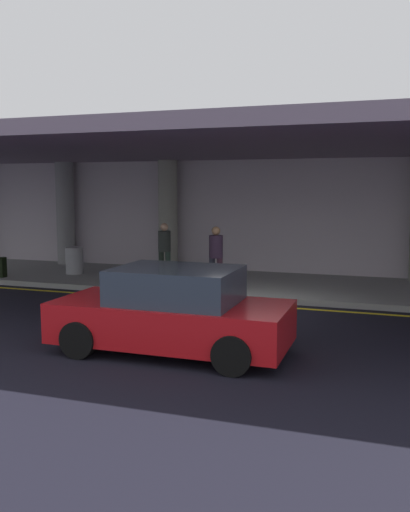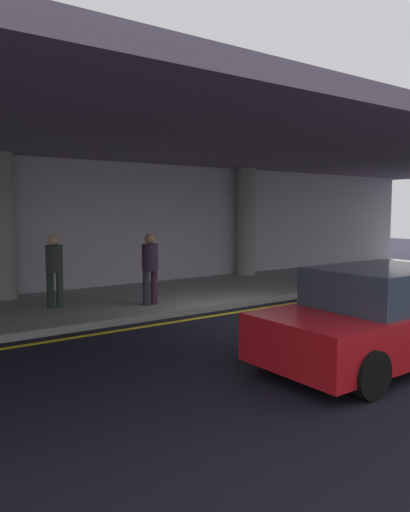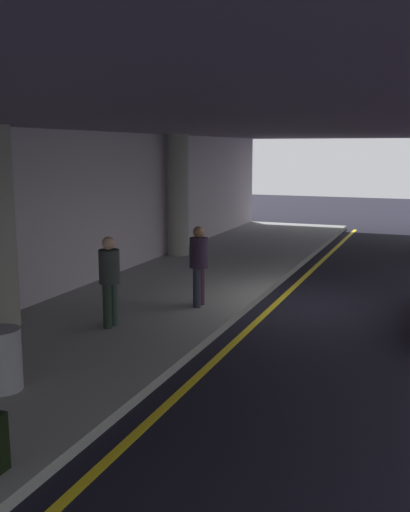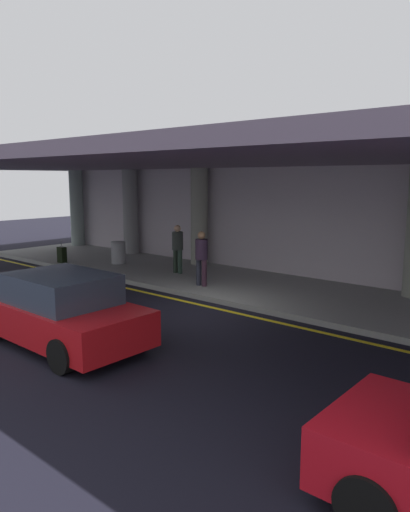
% 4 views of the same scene
% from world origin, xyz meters
% --- Properties ---
extents(ground_plane, '(60.00, 60.00, 0.00)m').
position_xyz_m(ground_plane, '(0.00, 0.00, 0.00)').
color(ground_plane, black).
extents(sidewalk, '(26.00, 4.20, 0.15)m').
position_xyz_m(sidewalk, '(0.00, 3.10, 0.07)').
color(sidewalk, gray).
rests_on(sidewalk, ground).
extents(lane_stripe_yellow, '(26.00, 0.14, 0.01)m').
position_xyz_m(lane_stripe_yellow, '(0.00, 0.62, 0.00)').
color(lane_stripe_yellow, yellow).
rests_on(lane_stripe_yellow, ground).
extents(support_column_far_left, '(0.65, 0.65, 3.65)m').
position_xyz_m(support_column_far_left, '(-12.00, 4.80, 1.97)').
color(support_column_far_left, gray).
rests_on(support_column_far_left, sidewalk).
extents(support_column_left_mid, '(0.65, 0.65, 3.65)m').
position_xyz_m(support_column_left_mid, '(-8.00, 4.80, 1.97)').
color(support_column_left_mid, gray).
rests_on(support_column_left_mid, sidewalk).
extents(support_column_center, '(0.65, 0.65, 3.65)m').
position_xyz_m(support_column_center, '(-4.00, 4.80, 1.97)').
color(support_column_center, gray).
rests_on(support_column_center, sidewalk).
extents(ceiling_overhang, '(28.00, 13.20, 0.30)m').
position_xyz_m(ceiling_overhang, '(0.00, 2.60, 3.95)').
color(ceiling_overhang, slate).
rests_on(ceiling_overhang, support_column_far_left).
extents(terminal_back_wall, '(26.00, 0.30, 3.80)m').
position_xyz_m(terminal_back_wall, '(0.00, 5.35, 1.90)').
color(terminal_back_wall, '#B6ADB7').
rests_on(terminal_back_wall, ground).
extents(car_red_no2, '(4.10, 1.92, 1.50)m').
position_xyz_m(car_red_no2, '(-0.42, -3.60, 0.71)').
color(car_red_no2, red).
rests_on(car_red_no2, ground).
extents(traveler_with_luggage, '(0.38, 0.38, 1.68)m').
position_xyz_m(traveler_with_luggage, '(-1.39, 1.93, 1.11)').
color(traveler_with_luggage, '#242734').
rests_on(traveler_with_luggage, sidewalk).
extents(person_waiting_for_ride, '(0.38, 0.38, 1.68)m').
position_xyz_m(person_waiting_for_ride, '(-3.33, 2.90, 1.11)').
color(person_waiting_for_ride, black).
rests_on(person_waiting_for_ride, sidewalk).
extents(suitcase_upright_primary, '(0.36, 0.22, 0.90)m').
position_xyz_m(suitcase_upright_primary, '(-8.21, 1.44, 0.46)').
color(suitcase_upright_primary, black).
rests_on(suitcase_upright_primary, sidewalk).
extents(trash_bin_steel, '(0.56, 0.56, 0.85)m').
position_xyz_m(trash_bin_steel, '(-6.41, 2.79, 0.57)').
color(trash_bin_steel, gray).
rests_on(trash_bin_steel, sidewalk).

